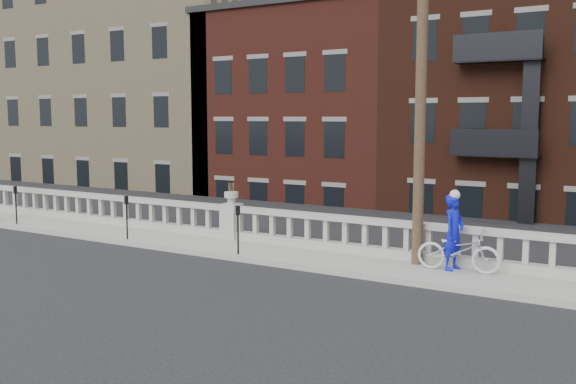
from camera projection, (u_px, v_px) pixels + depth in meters
name	position (u px, v px, depth m)	size (l,w,h in m)	color
ground	(143.00, 268.00, 16.82)	(120.00, 120.00, 0.00)	black
sidewalk	(213.00, 246.00, 19.37)	(32.00, 2.20, 0.15)	gray
balustrade	(232.00, 223.00, 20.11)	(28.00, 0.34, 1.03)	gray
planter_pedestal	(232.00, 217.00, 20.09)	(0.55, 0.55, 1.76)	gray
lower_level	(441.00, 141.00, 35.83)	(80.00, 44.00, 20.80)	#605E59
utility_pole	(422.00, 65.00, 16.09)	(1.60, 0.28, 10.00)	#422D1E
parking_meter_b	(16.00, 201.00, 22.70)	(0.10, 0.09, 1.36)	black
parking_meter_c	(127.00, 212.00, 19.93)	(0.10, 0.09, 1.36)	black
parking_meter_d	(238.00, 224.00, 17.75)	(0.10, 0.09, 1.36)	black
bicycle	(458.00, 250.00, 15.81)	(0.70, 2.02, 1.06)	silver
cyclist	(454.00, 232.00, 15.91)	(0.69, 0.46, 1.90)	#0D14C9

